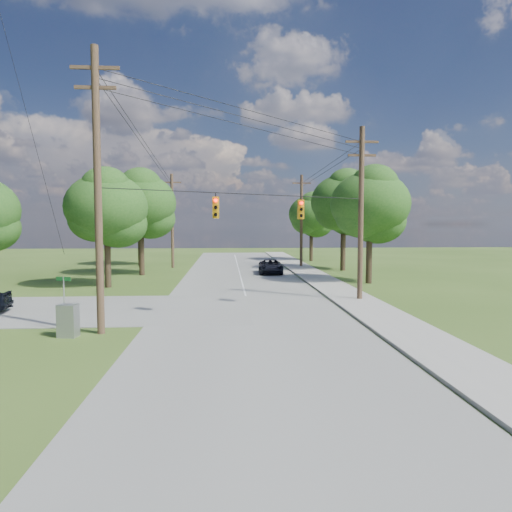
{
  "coord_description": "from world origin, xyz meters",
  "views": [
    {
      "loc": [
        0.78,
        -19.21,
        4.67
      ],
      "look_at": [
        2.34,
        5.0,
        2.98
      ],
      "focal_mm": 32.0,
      "sensor_mm": 36.0,
      "label": 1
    }
  ],
  "objects": [
    {
      "name": "tree_e_near",
      "position": [
        12.0,
        16.0,
        6.25
      ],
      "size": [
        6.2,
        6.2,
        8.81
      ],
      "color": "#3C2B1E",
      "rests_on": "ground"
    },
    {
      "name": "main_road",
      "position": [
        2.0,
        5.0,
        0.01
      ],
      "size": [
        10.0,
        100.0,
        0.03
      ],
      "primitive_type": "cube",
      "color": "gray",
      "rests_on": "ground"
    },
    {
      "name": "tree_w_far",
      "position": [
        -9.0,
        33.0,
        6.25
      ],
      "size": [
        6.0,
        6.0,
        8.73
      ],
      "color": "#3C2B1E",
      "rests_on": "ground"
    },
    {
      "name": "control_cabinet",
      "position": [
        -5.79,
        -0.12,
        0.68
      ],
      "size": [
        0.83,
        0.65,
        1.37
      ],
      "primitive_type": "cube",
      "rotation": [
        0.0,
        0.0,
        -0.15
      ],
      "color": "#919496",
      "rests_on": "ground"
    },
    {
      "name": "power_lines",
      "position": [
        1.5,
        11.54,
        9.15
      ],
      "size": [
        13.93,
        29.62,
        4.93
      ],
      "color": "black",
      "rests_on": "ground"
    },
    {
      "name": "pole_ne",
      "position": [
        8.9,
        8.0,
        5.47
      ],
      "size": [
        2.0,
        0.32,
        10.5
      ],
      "color": "brown",
      "rests_on": "ground"
    },
    {
      "name": "tree_e_mid",
      "position": [
        12.5,
        26.0,
        6.91
      ],
      "size": [
        6.6,
        6.6,
        9.64
      ],
      "color": "#3C2B1E",
      "rests_on": "ground"
    },
    {
      "name": "sidewalk_east",
      "position": [
        8.7,
        5.0,
        0.06
      ],
      "size": [
        2.6,
        100.0,
        0.12
      ],
      "primitive_type": "cube",
      "color": "#9D9B93",
      "rests_on": "ground"
    },
    {
      "name": "tree_w_near",
      "position": [
        -8.0,
        15.0,
        5.92
      ],
      "size": [
        6.0,
        6.0,
        8.4
      ],
      "color": "#3C2B1E",
      "rests_on": "ground"
    },
    {
      "name": "ground",
      "position": [
        0.0,
        0.0,
        0.0
      ],
      "size": [
        140.0,
        140.0,
        0.0
      ],
      "primitive_type": "plane",
      "color": "#364F1A",
      "rests_on": "ground"
    },
    {
      "name": "tree_e_far",
      "position": [
        11.5,
        38.0,
        5.92
      ],
      "size": [
        5.8,
        5.8,
        8.32
      ],
      "color": "#3C2B1E",
      "rests_on": "ground"
    },
    {
      "name": "pole_sw",
      "position": [
        -4.6,
        0.4,
        6.23
      ],
      "size": [
        2.0,
        0.32,
        12.0
      ],
      "color": "brown",
      "rests_on": "ground"
    },
    {
      "name": "traffic_signals",
      "position": [
        2.55,
        4.43,
        5.5
      ],
      "size": [
        4.91,
        3.27,
        1.05
      ],
      "color": "#C9890B",
      "rests_on": "ground"
    },
    {
      "name": "pole_north_w",
      "position": [
        -5.0,
        30.0,
        5.13
      ],
      "size": [
        2.0,
        0.32,
        10.0
      ],
      "color": "brown",
      "rests_on": "ground"
    },
    {
      "name": "car_main_north",
      "position": [
        4.91,
        23.42,
        0.69
      ],
      "size": [
        2.42,
        4.86,
        1.32
      ],
      "primitive_type": "imported",
      "rotation": [
        0.0,
        0.0,
        -0.05
      ],
      "color": "black",
      "rests_on": "main_road"
    },
    {
      "name": "street_name_sign",
      "position": [
        -6.32,
        1.0,
        1.55
      ],
      "size": [
        0.69,
        0.26,
        2.39
      ],
      "rotation": [
        0.0,
        0.0,
        -0.33
      ],
      "color": "#919496",
      "rests_on": "ground"
    },
    {
      "name": "pole_north_e",
      "position": [
        8.9,
        30.0,
        5.13
      ],
      "size": [
        2.0,
        0.32,
        10.0
      ],
      "color": "brown",
      "rests_on": "ground"
    },
    {
      "name": "tree_w_mid",
      "position": [
        -7.0,
        23.0,
        6.58
      ],
      "size": [
        6.4,
        6.4,
        9.22
      ],
      "color": "#3C2B1E",
      "rests_on": "ground"
    }
  ]
}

